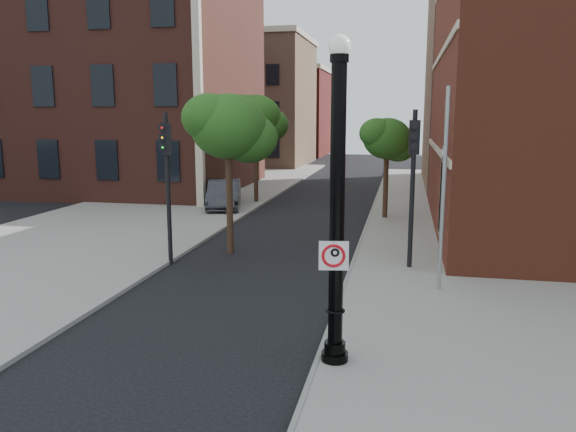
% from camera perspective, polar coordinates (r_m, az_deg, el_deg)
% --- Properties ---
extents(ground, '(120.00, 120.00, 0.00)m').
position_cam_1_polar(ground, '(12.77, -5.89, -12.73)').
color(ground, black).
rests_on(ground, ground).
extents(sidewalk_right, '(8.00, 60.00, 0.12)m').
position_cam_1_polar(sidewalk_right, '(21.88, 17.69, -3.21)').
color(sidewalk_right, gray).
rests_on(sidewalk_right, ground).
extents(sidewalk_left, '(10.00, 50.00, 0.12)m').
position_cam_1_polar(sidewalk_left, '(32.18, -11.49, 1.29)').
color(sidewalk_left, gray).
rests_on(sidewalk_left, ground).
extents(curb_edge, '(0.10, 60.00, 0.14)m').
position_cam_1_polar(curb_edge, '(21.80, 7.31, -2.81)').
color(curb_edge, gray).
rests_on(curb_edge, ground).
extents(victorian_building, '(18.60, 14.60, 17.95)m').
position_cam_1_polar(victorian_building, '(40.44, -17.97, 15.15)').
color(victorian_building, brown).
rests_on(victorian_building, ground).
extents(bg_building_tan_a, '(12.00, 12.00, 12.00)m').
position_cam_1_polar(bg_building_tan_a, '(57.37, -4.11, 11.29)').
color(bg_building_tan_a, '#976C52').
rests_on(bg_building_tan_a, ground).
extents(bg_building_red, '(12.00, 12.00, 10.00)m').
position_cam_1_polar(bg_building_red, '(70.93, -0.96, 10.31)').
color(bg_building_red, maroon).
rests_on(bg_building_red, ground).
extents(lamppost, '(0.54, 0.54, 6.42)m').
position_cam_1_polar(lamppost, '(10.80, 4.98, -0.53)').
color(lamppost, black).
rests_on(lamppost, ground).
extents(no_parking_sign, '(0.57, 0.14, 0.57)m').
position_cam_1_polar(no_parking_sign, '(10.79, 4.68, -4.01)').
color(no_parking_sign, white).
rests_on(no_parking_sign, ground).
extents(parked_car, '(2.82, 4.99, 1.56)m').
position_cam_1_polar(parked_car, '(30.10, -6.50, 2.20)').
color(parked_car, '#2F2F34').
rests_on(parked_car, ground).
extents(traffic_signal_left, '(0.40, 0.44, 5.04)m').
position_cam_1_polar(traffic_signal_left, '(18.84, -12.21, 5.22)').
color(traffic_signal_left, black).
rests_on(traffic_signal_left, ground).
extents(traffic_signal_right, '(0.34, 0.43, 5.13)m').
position_cam_1_polar(traffic_signal_right, '(18.07, 12.61, 5.21)').
color(traffic_signal_right, black).
rests_on(traffic_signal_right, ground).
extents(utility_pole, '(0.11, 0.11, 5.73)m').
position_cam_1_polar(utility_pole, '(15.94, 15.49, 2.28)').
color(utility_pole, '#999999').
rests_on(utility_pole, ground).
extents(street_tree_a, '(3.17, 2.86, 5.70)m').
position_cam_1_polar(street_tree_a, '(19.99, -5.95, 8.87)').
color(street_tree_a, black).
rests_on(street_tree_a, ground).
extents(street_tree_b, '(3.36, 3.04, 6.06)m').
position_cam_1_polar(street_tree_b, '(31.54, -3.24, 9.92)').
color(street_tree_b, black).
rests_on(street_tree_b, ground).
extents(street_tree_c, '(2.68, 2.42, 4.82)m').
position_cam_1_polar(street_tree_c, '(26.96, 10.10, 7.63)').
color(street_tree_c, black).
rests_on(street_tree_c, ground).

